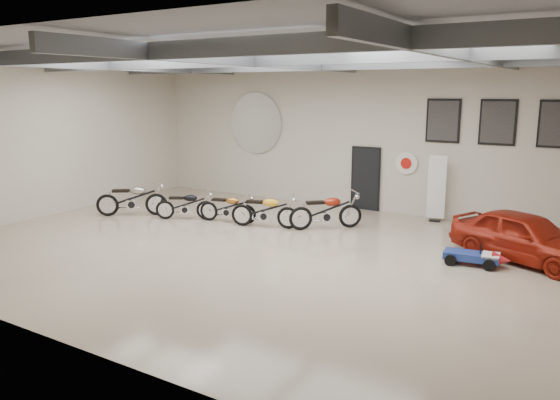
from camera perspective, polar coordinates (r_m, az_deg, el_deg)
The scene contains 19 objects.
floor at distance 14.11m, azimuth -2.57°, elevation -5.21°, with size 16.00×12.00×0.01m, color tan.
ceiling at distance 13.55m, azimuth -2.76°, elevation 15.49°, with size 16.00×12.00×0.01m, color slate.
back_wall at distance 18.84m, azimuth 7.73°, elevation 6.66°, with size 16.00×0.02×5.00m, color beige.
left_wall at distance 19.26m, azimuth -22.86°, elevation 5.97°, with size 0.02×12.00×5.00m, color beige.
ceiling_beams at distance 13.53m, azimuth -2.75°, elevation 14.43°, with size 15.80×11.80×0.32m, color slate, non-canonical shape.
door at distance 18.78m, azimuth 8.94°, elevation 2.15°, with size 0.92×0.08×2.10m, color black.
logo_plaque at distance 20.72m, azimuth -2.56°, elevation 8.02°, with size 2.30×0.06×1.16m, color silver, non-canonical shape.
poster_left at distance 17.76m, azimuth 16.68°, elevation 7.94°, with size 1.05×0.08×1.35m, color black, non-canonical shape.
poster_mid at distance 17.41m, azimuth 21.80°, elevation 7.55°, with size 1.05×0.08×1.35m, color black, non-canonical shape.
poster_right at distance 17.21m, azimuth 27.08°, elevation 7.07°, with size 1.05×0.08×1.35m, color black, non-canonical shape.
oil_sign at distance 18.20m, azimuth 13.08°, elevation 3.77°, with size 0.72×0.10×0.72m, color white, non-canonical shape.
banner_stand at distance 17.55m, azimuth 16.02°, elevation 1.03°, with size 0.55×0.22×2.01m, color white, non-canonical shape.
motorcycle_silver at distance 18.35m, azimuth -15.24°, elevation 0.18°, with size 2.24×0.69×1.16m, color silver, non-canonical shape.
motorcycle_black at distance 17.49m, azimuth -9.88°, elevation -0.46°, with size 1.85×0.57×0.96m, color silver, non-canonical shape.
motorcycle_gold at distance 16.93m, azimuth -5.50°, elevation -0.73°, with size 1.86×0.58×0.97m, color silver, non-canonical shape.
motorcycle_yellow at distance 16.24m, azimuth -1.62°, elevation -1.04°, with size 2.04×0.63×1.06m, color silver, non-canonical shape.
motorcycle_red at distance 16.08m, azimuth 4.81°, elevation -1.07°, with size 2.17×0.67×1.13m, color silver, non-canonical shape.
go_kart at distance 13.60m, azimuth 19.93°, elevation -5.35°, with size 1.52×0.68×0.55m, color navy, non-canonical shape.
vintage_car at distance 14.28m, azimuth 24.20°, elevation -3.51°, with size 3.55×1.43×1.21m, color maroon.
Camera 1 is at (7.61, -11.17, 4.05)m, focal length 35.00 mm.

